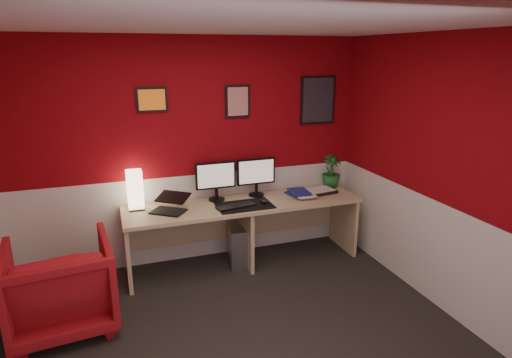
# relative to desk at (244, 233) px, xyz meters

# --- Properties ---
(ground) EXTENTS (4.00, 3.50, 0.01)m
(ground) POSITION_rel_desk_xyz_m (-0.53, -1.41, -0.36)
(ground) COLOR black
(ground) RESTS_ON ground
(ceiling) EXTENTS (4.00, 3.50, 0.01)m
(ceiling) POSITION_rel_desk_xyz_m (-0.53, -1.41, 2.13)
(ceiling) COLOR white
(ceiling) RESTS_ON ground
(wall_back) EXTENTS (4.00, 0.01, 2.50)m
(wall_back) POSITION_rel_desk_xyz_m (-0.53, 0.34, 0.89)
(wall_back) COLOR maroon
(wall_back) RESTS_ON ground
(wall_front) EXTENTS (4.00, 0.01, 2.50)m
(wall_front) POSITION_rel_desk_xyz_m (-0.53, -3.16, 0.89)
(wall_front) COLOR maroon
(wall_front) RESTS_ON ground
(wall_right) EXTENTS (0.01, 3.50, 2.50)m
(wall_right) POSITION_rel_desk_xyz_m (1.47, -1.41, 0.89)
(wall_right) COLOR maroon
(wall_right) RESTS_ON ground
(wainscot_back) EXTENTS (4.00, 0.01, 1.00)m
(wainscot_back) POSITION_rel_desk_xyz_m (-0.53, 0.34, 0.14)
(wainscot_back) COLOR silver
(wainscot_back) RESTS_ON ground
(wainscot_right) EXTENTS (0.01, 3.50, 1.00)m
(wainscot_right) POSITION_rel_desk_xyz_m (1.46, -1.41, 0.14)
(wainscot_right) COLOR silver
(wainscot_right) RESTS_ON ground
(desk) EXTENTS (2.60, 0.65, 0.73)m
(desk) POSITION_rel_desk_xyz_m (0.00, 0.00, 0.00)
(desk) COLOR tan
(desk) RESTS_ON ground
(shoji_lamp) EXTENTS (0.16, 0.16, 0.40)m
(shoji_lamp) POSITION_rel_desk_xyz_m (-1.13, 0.18, 0.56)
(shoji_lamp) COLOR #FFE5B2
(shoji_lamp) RESTS_ON desk
(laptop) EXTENTS (0.40, 0.38, 0.22)m
(laptop) POSITION_rel_desk_xyz_m (-0.83, -0.03, 0.47)
(laptop) COLOR black
(laptop) RESTS_ON desk
(monitor_left) EXTENTS (0.45, 0.06, 0.58)m
(monitor_left) POSITION_rel_desk_xyz_m (-0.26, 0.18, 0.66)
(monitor_left) COLOR black
(monitor_left) RESTS_ON desk
(monitor_right) EXTENTS (0.45, 0.06, 0.58)m
(monitor_right) POSITION_rel_desk_xyz_m (0.21, 0.19, 0.66)
(monitor_right) COLOR black
(monitor_right) RESTS_ON desk
(desk_mat) EXTENTS (0.60, 0.38, 0.01)m
(desk_mat) POSITION_rel_desk_xyz_m (-0.02, -0.10, 0.37)
(desk_mat) COLOR black
(desk_mat) RESTS_ON desk
(keyboard) EXTENTS (0.44, 0.21, 0.02)m
(keyboard) POSITION_rel_desk_xyz_m (-0.13, -0.11, 0.38)
(keyboard) COLOR black
(keyboard) RESTS_ON desk_mat
(mouse) EXTENTS (0.06, 0.10, 0.03)m
(mouse) POSITION_rel_desk_xyz_m (0.20, -0.10, 0.39)
(mouse) COLOR black
(mouse) RESTS_ON desk_mat
(book_bottom) EXTENTS (0.28, 0.32, 0.03)m
(book_bottom) POSITION_rel_desk_xyz_m (0.58, 0.01, 0.38)
(book_bottom) COLOR navy
(book_bottom) RESTS_ON desk
(book_middle) EXTENTS (0.25, 0.32, 0.02)m
(book_middle) POSITION_rel_desk_xyz_m (0.59, -0.03, 0.40)
(book_middle) COLOR silver
(book_middle) RESTS_ON book_bottom
(book_top) EXTENTS (0.23, 0.29, 0.03)m
(book_top) POSITION_rel_desk_xyz_m (0.55, -0.02, 0.43)
(book_top) COLOR navy
(book_top) RESTS_ON book_middle
(zen_tray) EXTENTS (0.38, 0.29, 0.03)m
(zen_tray) POSITION_rel_desk_xyz_m (0.96, 0.04, 0.38)
(zen_tray) COLOR black
(zen_tray) RESTS_ON desk
(potted_plant) EXTENTS (0.26, 0.26, 0.40)m
(potted_plant) POSITION_rel_desk_xyz_m (1.18, 0.19, 0.57)
(potted_plant) COLOR #19591E
(potted_plant) RESTS_ON desk
(pc_tower) EXTENTS (0.27, 0.48, 0.45)m
(pc_tower) POSITION_rel_desk_xyz_m (-0.06, 0.05, -0.14)
(pc_tower) COLOR #99999E
(pc_tower) RESTS_ON ground
(armchair) EXTENTS (0.93, 0.95, 0.79)m
(armchair) POSITION_rel_desk_xyz_m (-1.85, -0.61, 0.03)
(armchair) COLOR #A51118
(armchair) RESTS_ON ground
(art_left) EXTENTS (0.32, 0.02, 0.26)m
(art_left) POSITION_rel_desk_xyz_m (-0.89, 0.33, 1.49)
(art_left) COLOR orange
(art_left) RESTS_ON wall_back
(art_center) EXTENTS (0.28, 0.02, 0.36)m
(art_center) POSITION_rel_desk_xyz_m (0.04, 0.33, 1.44)
(art_center) COLOR red
(art_center) RESTS_ON wall_back
(art_right) EXTENTS (0.44, 0.02, 0.56)m
(art_right) POSITION_rel_desk_xyz_m (1.03, 0.33, 1.42)
(art_right) COLOR black
(art_right) RESTS_ON wall_back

